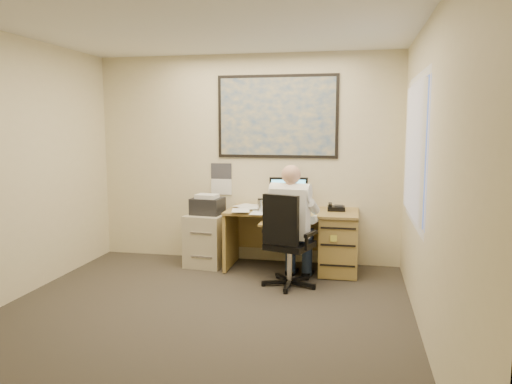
% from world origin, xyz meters
% --- Properties ---
extents(room_shell, '(4.00, 4.50, 2.70)m').
position_xyz_m(room_shell, '(0.00, 0.00, 1.35)').
color(room_shell, '#353129').
rests_on(room_shell, ground).
extents(desk, '(1.60, 0.97, 1.13)m').
position_xyz_m(desk, '(0.99, 1.90, 0.44)').
color(desk, '#A08344').
rests_on(desk, ground).
extents(world_map, '(1.56, 0.03, 1.06)m').
position_xyz_m(world_map, '(0.41, 2.23, 1.90)').
color(world_map, '#1E4C93').
rests_on(world_map, room_shell).
extents(wall_calendar, '(0.28, 0.01, 0.42)m').
position_xyz_m(wall_calendar, '(-0.34, 2.24, 1.08)').
color(wall_calendar, white).
rests_on(wall_calendar, room_shell).
extents(window_blinds, '(0.06, 1.40, 1.30)m').
position_xyz_m(window_blinds, '(1.97, 0.80, 1.55)').
color(window_blinds, '#EEEACE').
rests_on(window_blinds, room_shell).
extents(filing_cabinet, '(0.53, 0.61, 0.92)m').
position_xyz_m(filing_cabinet, '(-0.43, 1.90, 0.39)').
color(filing_cabinet, '#C1B89B').
rests_on(filing_cabinet, ground).
extents(office_chair, '(0.80, 0.80, 1.06)m').
position_xyz_m(office_chair, '(0.73, 1.20, 0.31)').
color(office_chair, black).
rests_on(office_chair, ground).
extents(person, '(0.69, 0.89, 1.36)m').
position_xyz_m(person, '(0.72, 1.28, 0.68)').
color(person, white).
rests_on(person, office_chair).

